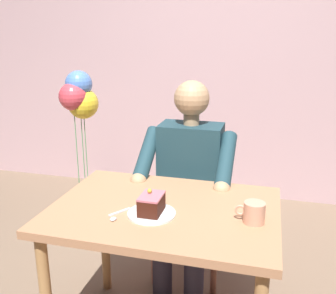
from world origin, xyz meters
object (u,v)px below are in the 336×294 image
balloon_display (79,109)px  coffee_cup (254,212)px  dining_table (164,226)px  chair (193,196)px  dessert_spoon (116,216)px  seated_person (188,185)px  cake_slice (151,204)px

balloon_display → coffee_cup: bearing=141.9°
dining_table → chair: 0.69m
coffee_cup → dessert_spoon: coffee_cup is taller
coffee_cup → dessert_spoon: (0.56, 0.10, -0.04)m
chair → balloon_display: size_ratio=0.73×
chair → seated_person: bearing=90.0°
seated_person → dessert_spoon: (0.17, 0.64, 0.09)m
seated_person → dining_table: bearing=90.0°
dining_table → seated_person: seated_person is taller
seated_person → dessert_spoon: bearing=75.0°
cake_slice → coffee_cup: 0.43m
seated_person → balloon_display: (0.92, -0.48, 0.30)m
cake_slice → chair: bearing=-92.4°
seated_person → cake_slice: 0.60m
dining_table → coffee_cup: 0.42m
balloon_display → cake_slice: bearing=129.7°
cake_slice → coffee_cup: (-0.42, -0.04, -0.00)m
coffee_cup → dessert_spoon: bearing=9.8°
balloon_display → seated_person: bearing=152.3°
dining_table → coffee_cup: size_ratio=8.19×
seated_person → balloon_display: size_ratio=1.00×
seated_person → chair: bearing=-90.0°
seated_person → coffee_cup: bearing=125.8°
chair → cake_slice: 0.81m
cake_slice → dining_table: bearing=-110.2°
seated_person → cake_slice: bearing=86.9°
coffee_cup → balloon_display: balloon_display is taller
chair → seated_person: seated_person is taller
cake_slice → dessert_spoon: 0.16m
balloon_display → chair: bearing=161.4°
dessert_spoon → coffee_cup: bearing=-170.2°
dining_table → dessert_spoon: dessert_spoon is taller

